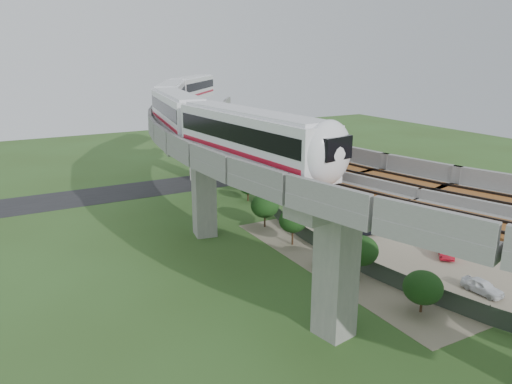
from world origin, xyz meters
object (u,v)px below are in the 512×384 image
Objects in this scene: car_white at (482,286)px; car_red at (446,250)px; car_dark at (365,229)px; metro_train at (194,104)px.

car_red is (3.36, 6.35, 0.03)m from car_white.
car_white is 14.05m from car_dark.
car_red reaches higher than car_white.
car_red is at bearing 59.67° from car_white.
car_red is (14.72, -22.17, -11.69)m from metro_train.
metro_train is 16.53× the size of car_dark.
car_dark is (-2.71, 7.69, -0.06)m from car_red.
car_white is 0.90× the size of car_dark.
car_white is at bearing -68.28° from metro_train.
metro_train is at bearing 109.25° from car_white.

